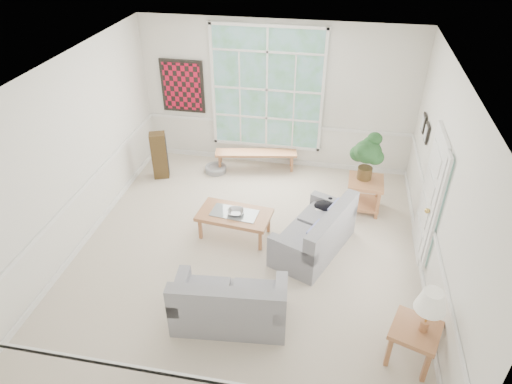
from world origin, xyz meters
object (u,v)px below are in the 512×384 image
loveseat_front (230,297)px  side_table (412,344)px  coffee_table (235,224)px  end_table (364,195)px  loveseat_right (314,228)px

loveseat_front → side_table: bearing=-10.9°
loveseat_front → side_table: 2.37m
loveseat_front → side_table: size_ratio=2.68×
coffee_table → end_table: size_ratio=1.95×
loveseat_front → coffee_table: 1.85m
loveseat_right → coffee_table: 1.36m
loveseat_front → end_table: (1.80, 2.99, -0.10)m
loveseat_front → side_table: loveseat_front is taller
loveseat_right → end_table: size_ratio=2.51×
loveseat_front → end_table: loveseat_front is taller
side_table → end_table: bearing=99.8°
coffee_table → side_table: bearing=-30.7°
end_table → side_table: 3.26m
side_table → coffee_table: bearing=143.1°
loveseat_right → side_table: 2.35m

